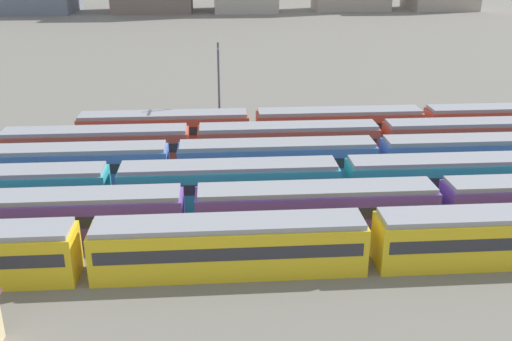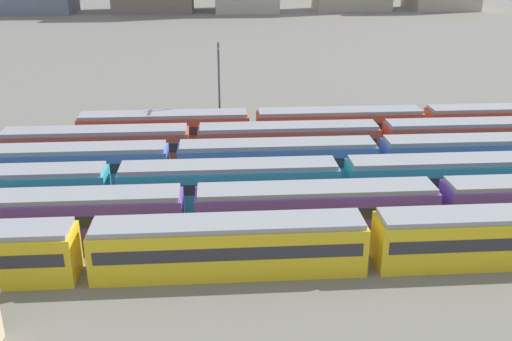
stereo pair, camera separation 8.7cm
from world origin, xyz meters
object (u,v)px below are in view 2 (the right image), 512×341
at_px(train_track_0, 507,236).
at_px(train_track_2, 229,184).
at_px(train_track_5, 506,122).
at_px(train_track_3, 277,161).
at_px(catenary_pole_1, 219,86).

bearing_deg(train_track_0, train_track_2, 150.78).
bearing_deg(train_track_5, train_track_0, -116.08).
bearing_deg(train_track_3, train_track_5, 21.20).
height_order(train_track_0, catenary_pole_1, catenary_pole_1).
bearing_deg(train_track_2, train_track_3, 49.04).
bearing_deg(train_track_5, train_track_2, -153.52).
distance_m(train_track_0, catenary_pole_1, 35.02).
height_order(train_track_2, catenary_pole_1, catenary_pole_1).
bearing_deg(train_track_0, train_track_5, 63.92).
bearing_deg(train_track_3, train_track_0, -47.93).
bearing_deg(catenary_pole_1, train_track_2, -88.38).
height_order(train_track_3, catenary_pole_1, catenary_pole_1).
bearing_deg(train_track_3, train_track_2, -130.96).
distance_m(train_track_0, train_track_3, 21.01).
relative_size(train_track_0, train_track_3, 1.68).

